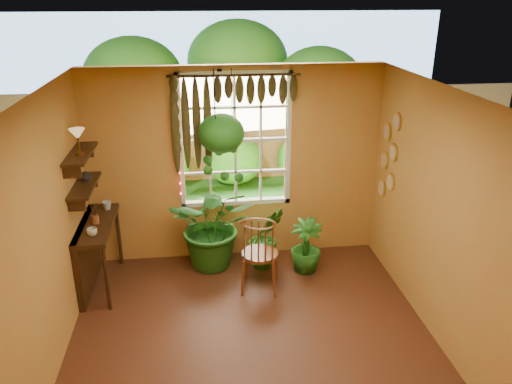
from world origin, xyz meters
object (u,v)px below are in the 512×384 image
counter_ledge (90,248)px  hanging_basket (221,138)px  windsor_chair (260,264)px  potted_plant_left (214,225)px  potted_plant_mid (266,237)px

counter_ledge → hanging_basket: hanging_basket is taller
windsor_chair → counter_ledge: bearing=-177.1°
counter_ledge → hanging_basket: bearing=12.2°
counter_ledge → hanging_basket: (1.71, 0.37, 1.28)m
windsor_chair → potted_plant_left: 0.90m
counter_ledge → windsor_chair: windsor_chair is taller
potted_plant_left → hanging_basket: bearing=10.3°
potted_plant_left → potted_plant_mid: 0.73m
windsor_chair → potted_plant_left: potted_plant_left is taller
potted_plant_left → potted_plant_mid: potted_plant_left is taller
potted_plant_left → hanging_basket: size_ratio=0.84×
potted_plant_mid → hanging_basket: (-0.57, 0.15, 1.38)m
windsor_chair → potted_plant_left: bearing=140.1°
potted_plant_left → hanging_basket: hanging_basket is taller
potted_plant_mid → counter_ledge: bearing=-174.4°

